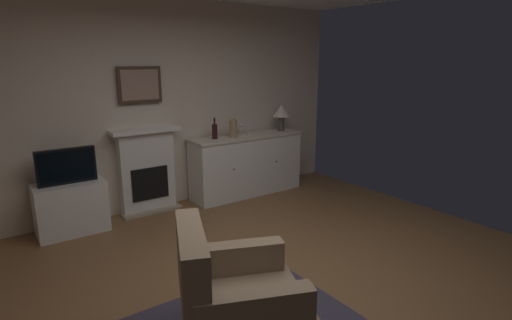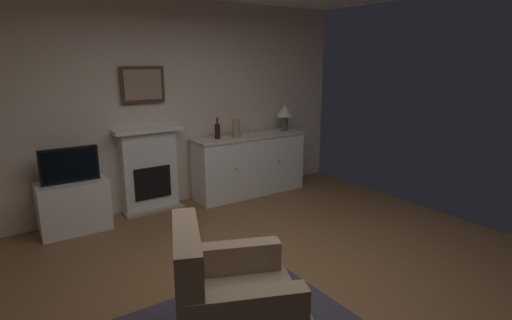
% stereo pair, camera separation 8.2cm
% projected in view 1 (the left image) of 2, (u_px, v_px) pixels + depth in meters
% --- Properties ---
extents(ground_plane, '(5.65, 5.35, 0.10)m').
position_uv_depth(ground_plane, '(286.00, 294.00, 3.52)').
color(ground_plane, brown).
rests_on(ground_plane, ground).
extents(wall_rear, '(5.65, 0.06, 2.70)m').
position_uv_depth(wall_rear, '(159.00, 106.00, 5.27)').
color(wall_rear, beige).
rests_on(wall_rear, ground_plane).
extents(fireplace_unit, '(0.87, 0.30, 1.10)m').
position_uv_depth(fireplace_unit, '(147.00, 170.00, 5.22)').
color(fireplace_unit, white).
rests_on(fireplace_unit, ground_plane).
extents(framed_picture, '(0.55, 0.04, 0.45)m').
position_uv_depth(framed_picture, '(140.00, 85.00, 4.99)').
color(framed_picture, '#473323').
extents(sideboard_cabinet, '(1.71, 0.49, 0.88)m').
position_uv_depth(sideboard_cabinet, '(247.00, 165.00, 5.92)').
color(sideboard_cabinet, white).
rests_on(sideboard_cabinet, ground_plane).
extents(table_lamp, '(0.26, 0.26, 0.40)m').
position_uv_depth(table_lamp, '(281.00, 113.00, 6.10)').
color(table_lamp, '#4C4742').
rests_on(table_lamp, sideboard_cabinet).
extents(wine_bottle, '(0.08, 0.08, 0.29)m').
position_uv_depth(wine_bottle, '(215.00, 131.00, 5.53)').
color(wine_bottle, '#331419').
rests_on(wine_bottle, sideboard_cabinet).
extents(wine_glass_left, '(0.07, 0.07, 0.16)m').
position_uv_depth(wine_glass_left, '(241.00, 127.00, 5.74)').
color(wine_glass_left, silver).
rests_on(wine_glass_left, sideboard_cabinet).
extents(wine_glass_center, '(0.07, 0.07, 0.16)m').
position_uv_depth(wine_glass_center, '(249.00, 127.00, 5.77)').
color(wine_glass_center, silver).
rests_on(wine_glass_center, sideboard_cabinet).
extents(vase_decorative, '(0.11, 0.11, 0.28)m').
position_uv_depth(vase_decorative, '(233.00, 128.00, 5.60)').
color(vase_decorative, '#9E7F5B').
rests_on(vase_decorative, sideboard_cabinet).
extents(tv_cabinet, '(0.75, 0.42, 0.59)m').
position_uv_depth(tv_cabinet, '(71.00, 208.00, 4.61)').
color(tv_cabinet, white).
rests_on(tv_cabinet, ground_plane).
extents(tv_set, '(0.62, 0.07, 0.40)m').
position_uv_depth(tv_set, '(67.00, 166.00, 4.47)').
color(tv_set, black).
rests_on(tv_set, tv_cabinet).
extents(armchair, '(1.04, 1.01, 0.92)m').
position_uv_depth(armchair, '(234.00, 302.00, 2.67)').
color(armchair, '#8C7259').
rests_on(armchair, ground_plane).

